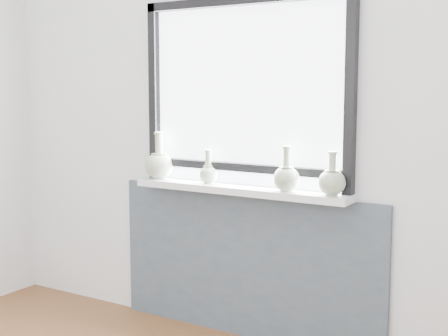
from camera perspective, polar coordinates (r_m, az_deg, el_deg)
The scene contains 8 objects.
back_wall at distance 3.55m, azimuth 2.20°, elevation 4.94°, with size 3.60×0.02×2.60m, color silver.
apron_panel at distance 3.67m, azimuth 1.90°, elevation -8.79°, with size 1.70×0.03×0.86m, color #46515A.
windowsill at distance 3.51m, azimuth 1.37°, elevation -1.99°, with size 1.32×0.18×0.04m, color white.
window at distance 3.52m, azimuth 1.92°, elevation 7.22°, with size 1.30×0.06×1.05m.
vase_a at distance 3.80m, azimuth -5.96°, elevation 0.36°, with size 0.17×0.17×0.28m.
vase_b at distance 3.61m, azimuth -1.46°, elevation -0.42°, with size 0.11×0.11×0.19m.
vase_c at distance 3.34m, azimuth 5.72°, elevation -0.82°, with size 0.14×0.14×0.24m.
vase_d at distance 3.24m, azimuth 9.84°, elevation -1.18°, with size 0.14×0.14×0.23m.
Camera 1 is at (1.74, -1.28, 1.44)m, focal length 50.00 mm.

